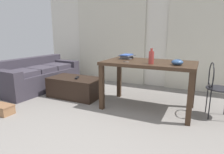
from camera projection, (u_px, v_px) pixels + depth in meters
ground_plane at (123, 116)px, 2.91m from camera, size 7.77×7.77×0.00m
wall_back at (157, 30)px, 4.40m from camera, size 6.11×0.10×2.62m
curtains at (156, 39)px, 4.37m from camera, size 4.17×0.03×2.20m
couch at (39, 76)px, 4.33m from camera, size 0.92×1.84×0.69m
coffee_table at (75, 87)px, 3.79m from camera, size 1.00×0.56×0.39m
craft_table at (149, 68)px, 3.09m from camera, size 1.44×0.82×0.79m
wire_chair at (216, 84)px, 2.81m from camera, size 0.37×0.39×0.82m
bottle_near at (151, 57)px, 2.81m from camera, size 0.08×0.08×0.23m
bowl at (177, 62)px, 2.73m from camera, size 0.16×0.16×0.08m
book_stack at (127, 57)px, 3.41m from camera, size 0.25×0.30×0.08m
tv_remote_on_table at (180, 61)px, 3.08m from camera, size 0.09×0.18×0.02m
scissors at (125, 62)px, 3.03m from camera, size 0.10×0.05×0.00m
tv_remote_primary at (77, 78)px, 3.69m from camera, size 0.11×0.18×0.03m
shoebox at (2, 109)px, 2.99m from camera, size 0.34×0.21×0.15m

